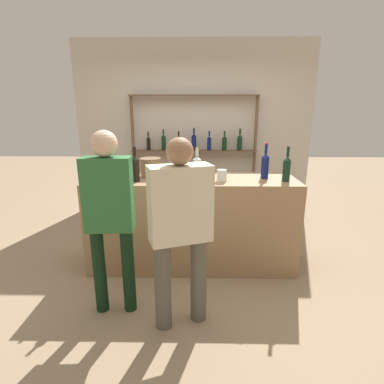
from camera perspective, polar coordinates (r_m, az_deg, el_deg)
ground_plane at (r=3.61m, az=0.00°, el=-13.31°), size 16.00×16.00×0.00m
bar_counter at (r=3.39m, az=0.00°, el=-5.79°), size 2.25×0.66×1.01m
back_wall at (r=5.10m, az=0.40°, el=11.74°), size 3.85×0.12×2.80m
back_shelf at (r=4.93m, az=0.57°, el=10.14°), size 2.04×0.18×1.95m
counter_bottle_0 at (r=3.14m, az=-10.76°, el=4.53°), size 0.09×0.09×0.36m
counter_bottle_1 at (r=3.31m, az=13.74°, el=5.00°), size 0.08×0.08×0.38m
counter_bottle_2 at (r=3.16m, az=-14.94°, el=4.09°), size 0.07×0.07×0.33m
counter_bottle_3 at (r=3.34m, az=-16.20°, el=4.80°), size 0.08×0.08×0.36m
counter_bottle_4 at (r=3.24m, az=17.59°, el=4.35°), size 0.08×0.08×0.36m
counter_bottle_5 at (r=3.18m, az=0.94°, el=4.80°), size 0.09×0.09×0.33m
ice_bucket at (r=3.35m, az=-7.90°, el=4.68°), size 0.23×0.23×0.21m
cork_jar at (r=3.11m, az=5.67°, el=3.10°), size 0.10×0.10×0.12m
customer_center at (r=2.32m, az=-2.23°, el=-5.93°), size 0.52×0.35×1.55m
customer_left at (r=2.54m, az=-15.48°, el=-3.32°), size 0.40×0.21×1.59m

